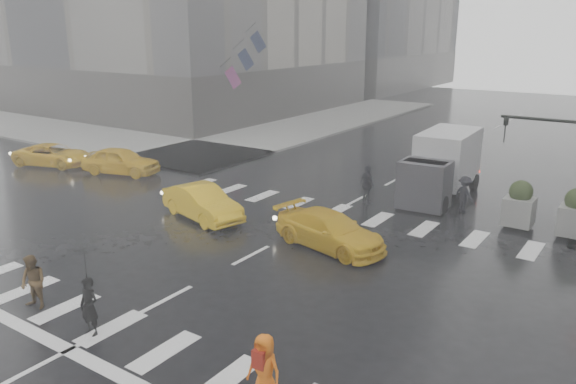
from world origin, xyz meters
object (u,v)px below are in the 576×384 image
Objects in this scene: box_truck at (442,164)px; pedestrian_brown at (33,282)px; taxi_mid at (202,203)px; pedestrian_orange at (264,370)px; taxi_front at (121,161)px.

pedestrian_brown is at bearing -111.51° from box_truck.
taxi_mid is 11.09m from box_truck.
pedestrian_brown is 7.89m from pedestrian_orange.
taxi_front is at bearing 85.87° from taxi_mid.
taxi_front is 16.81m from box_truck.
taxi_mid is (8.78, -3.06, -0.04)m from taxi_front.
pedestrian_orange is at bearing -6.43° from pedestrian_brown.
pedestrian_brown is 8.58m from taxi_mid.
taxi_front is at bearing 123.22° from pedestrian_brown.
taxi_front is 1.02× the size of taxi_mid.
box_truck reaches higher than taxi_mid.
box_truck is (7.11, 8.47, 0.93)m from taxi_mid.
taxi_front is (-10.21, 11.51, -0.06)m from pedestrian_brown.
taxi_front is 0.75× the size of box_truck.
box_truck is (15.89, 5.41, 0.89)m from taxi_front.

